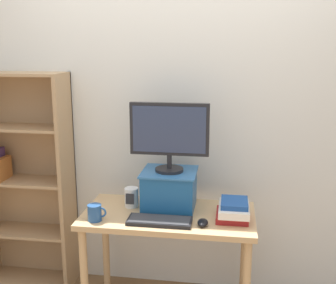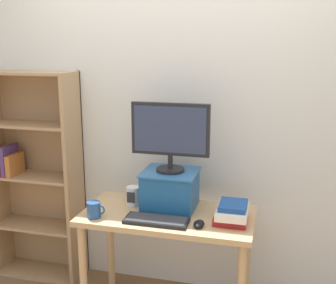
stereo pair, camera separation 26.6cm
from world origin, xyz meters
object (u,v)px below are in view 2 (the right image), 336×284
(riser_box, at_px, (170,189))
(computer_mouse, at_px, (199,224))
(keyboard, at_px, (157,220))
(coffee_mug, at_px, (94,210))
(bookshelf_unit, at_px, (34,175))
(computer_monitor, at_px, (170,133))
(desk_speaker, at_px, (133,196))
(desk, at_px, (168,228))
(book_stack, at_px, (232,213))

(riser_box, relative_size, computer_mouse, 3.45)
(keyboard, xyz_separation_m, coffee_mug, (-0.40, -0.03, 0.04))
(bookshelf_unit, height_order, riser_box, bookshelf_unit)
(keyboard, bearing_deg, computer_monitor, 84.89)
(bookshelf_unit, relative_size, desk_speaker, 12.41)
(riser_box, height_order, desk_speaker, riser_box)
(keyboard, relative_size, desk_speaker, 3.04)
(desk, bearing_deg, book_stack, -3.79)
(computer_monitor, xyz_separation_m, desk_speaker, (-0.25, -0.02, -0.44))
(riser_box, bearing_deg, computer_mouse, -46.28)
(bookshelf_unit, distance_m, computer_mouse, 1.46)
(keyboard, bearing_deg, bookshelf_unit, 158.14)
(computer_monitor, relative_size, book_stack, 1.96)
(computer_mouse, xyz_separation_m, book_stack, (0.18, 0.13, 0.04))
(computer_mouse, bearing_deg, computer_monitor, 133.89)
(desk, distance_m, coffee_mug, 0.50)
(bookshelf_unit, xyz_separation_m, riser_box, (1.14, -0.19, 0.05))
(riser_box, distance_m, book_stack, 0.45)
(computer_monitor, height_order, desk_speaker, computer_monitor)
(desk, relative_size, computer_monitor, 2.16)
(riser_box, height_order, keyboard, riser_box)
(desk_speaker, bearing_deg, keyboard, -45.00)
(riser_box, distance_m, coffee_mug, 0.52)
(computer_monitor, relative_size, coffee_mug, 4.32)
(keyboard, height_order, book_stack, book_stack)
(desk, height_order, computer_mouse, computer_mouse)
(desk, xyz_separation_m, bookshelf_unit, (-1.15, 0.29, 0.18))
(computer_mouse, height_order, book_stack, book_stack)
(computer_mouse, relative_size, desk_speaker, 0.80)
(bookshelf_unit, xyz_separation_m, keyboard, (1.12, -0.45, -0.07))
(desk, bearing_deg, computer_monitor, 95.45)
(bookshelf_unit, xyz_separation_m, computer_mouse, (1.38, -0.45, -0.06))
(computer_monitor, bearing_deg, riser_box, 90.00)
(bookshelf_unit, height_order, desk_speaker, bookshelf_unit)
(bookshelf_unit, bearing_deg, book_stack, -11.59)
(computer_monitor, distance_m, desk_speaker, 0.51)
(computer_monitor, height_order, book_stack, computer_monitor)
(book_stack, relative_size, desk_speaker, 2.01)
(keyboard, xyz_separation_m, desk_speaker, (-0.23, 0.23, 0.05))
(bookshelf_unit, bearing_deg, riser_box, -9.69)
(desk, relative_size, computer_mouse, 10.67)
(keyboard, bearing_deg, riser_box, 84.92)
(desk, xyz_separation_m, desk_speaker, (-0.26, 0.08, 0.17))
(desk, bearing_deg, desk_speaker, 163.91)
(riser_box, xyz_separation_m, keyboard, (-0.02, -0.25, -0.12))
(book_stack, bearing_deg, riser_box, 163.42)
(bookshelf_unit, height_order, keyboard, bookshelf_unit)
(desk, bearing_deg, computer_mouse, -33.55)
(coffee_mug, bearing_deg, computer_monitor, 33.65)
(riser_box, relative_size, desk_speaker, 2.75)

